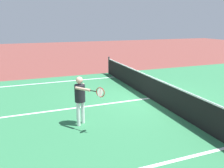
{
  "coord_description": "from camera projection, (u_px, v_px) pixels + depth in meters",
  "views": [
    {
      "loc": [
        7.85,
        -4.64,
        3.08
      ],
      "look_at": [
        0.72,
        -1.97,
        1.0
      ],
      "focal_mm": 36.04,
      "sensor_mm": 36.0,
      "label": 1
    }
  ],
  "objects": [
    {
      "name": "court_surface_inbounds",
      "position": [
        150.0,
        98.0,
        9.47
      ],
      "size": [
        10.62,
        24.4,
        0.0
      ],
      "primitive_type": "cube",
      "color": "#2D7247",
      "rests_on": "ground_plane"
    },
    {
      "name": "line_center_service",
      "position": [
        74.0,
        108.0,
        8.38
      ],
      "size": [
        0.1,
        6.4,
        0.01
      ],
      "primitive_type": "cube",
      "color": "white",
      "rests_on": "ground_plane"
    },
    {
      "name": "player_near",
      "position": [
        81.0,
        96.0,
        6.79
      ],
      "size": [
        1.06,
        0.67,
        1.53
      ],
      "color": "white",
      "rests_on": "ground_plane"
    },
    {
      "name": "net",
      "position": [
        150.0,
        87.0,
        9.34
      ],
      "size": [
        10.2,
        0.09,
        1.07
      ],
      "color": "#33383D",
      "rests_on": "ground_plane"
    },
    {
      "name": "ground_plane",
      "position": [
        150.0,
        98.0,
        9.47
      ],
      "size": [
        60.0,
        60.0,
        0.0
      ],
      "primitive_type": "plane",
      "color": "brown"
    },
    {
      "name": "line_sideline_left",
      "position": [
        3.0,
        87.0,
        11.17
      ],
      "size": [
        0.1,
        11.89,
        0.01
      ],
      "primitive_type": "cube",
      "color": "white",
      "rests_on": "ground_plane"
    }
  ]
}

